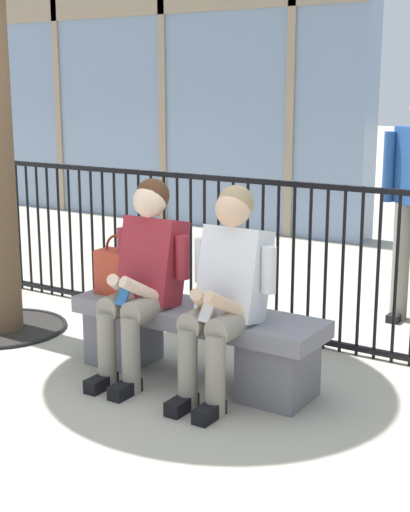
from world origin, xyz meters
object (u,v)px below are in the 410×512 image
at_px(stone_bench, 196,336).
at_px(handbag_on_bench, 119,272).
at_px(seated_person_with_phone, 144,274).
at_px(seated_person_companion, 226,287).

bearing_deg(stone_bench, handbag_on_bench, -179.01).
bearing_deg(seated_person_with_phone, stone_bench, 24.03).
relative_size(stone_bench, seated_person_with_phone, 1.32).
bearing_deg(handbag_on_bench, seated_person_with_phone, -22.15).
distance_m(stone_bench, seated_person_companion, 0.49).
xyz_separation_m(seated_person_companion, handbag_on_bench, (-0.87, 0.12, -0.05)).
bearing_deg(stone_bench, seated_person_companion, -24.03).
height_order(seated_person_companion, handbag_on_bench, seated_person_companion).
bearing_deg(seated_person_with_phone, handbag_on_bench, 157.85).
distance_m(stone_bench, seated_person_with_phone, 0.49).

